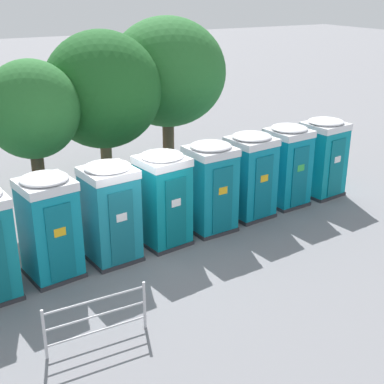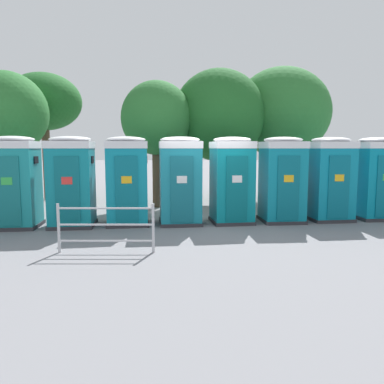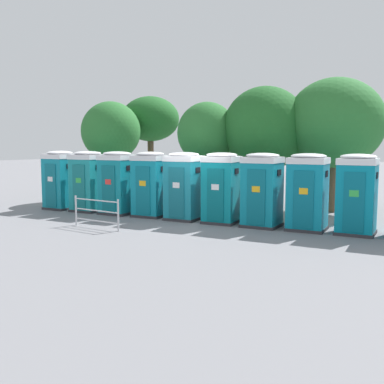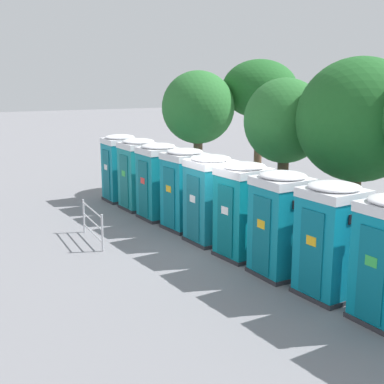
% 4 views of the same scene
% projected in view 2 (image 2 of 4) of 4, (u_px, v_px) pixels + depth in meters
% --- Properties ---
extents(ground_plane, '(120.00, 120.00, 0.00)m').
position_uv_depth(ground_plane, '(205.00, 223.00, 11.10)').
color(ground_plane, slate).
extents(portapotty_1, '(1.34, 1.32, 2.54)m').
position_uv_depth(portapotty_1, '(14.00, 182.00, 10.33)').
color(portapotty_1, '#2D2D33').
rests_on(portapotty_1, ground).
extents(portapotty_2, '(1.34, 1.32, 2.54)m').
position_uv_depth(portapotty_2, '(71.00, 181.00, 10.49)').
color(portapotty_2, '#2D2D33').
rests_on(portapotty_2, ground).
extents(portapotty_3, '(1.35, 1.36, 2.54)m').
position_uv_depth(portapotty_3, '(126.00, 180.00, 10.76)').
color(portapotty_3, '#2D2D33').
rests_on(portapotty_3, ground).
extents(portapotty_4, '(1.34, 1.33, 2.54)m').
position_uv_depth(portapotty_4, '(179.00, 180.00, 10.85)').
color(portapotty_4, '#2D2D33').
rests_on(portapotty_4, ground).
extents(portapotty_5, '(1.34, 1.36, 2.54)m').
position_uv_depth(portapotty_5, '(231.00, 180.00, 11.03)').
color(portapotty_5, '#2D2D33').
rests_on(portapotty_5, ground).
extents(portapotty_6, '(1.31, 1.29, 2.54)m').
position_uv_depth(portapotty_6, '(281.00, 179.00, 11.19)').
color(portapotty_6, '#2D2D33').
rests_on(portapotty_6, ground).
extents(portapotty_7, '(1.36, 1.34, 2.54)m').
position_uv_depth(portapotty_7, '(328.00, 179.00, 11.44)').
color(portapotty_7, '#2D2D33').
rests_on(portapotty_7, ground).
extents(portapotty_8, '(1.29, 1.31, 2.54)m').
position_uv_depth(portapotty_8, '(374.00, 178.00, 11.66)').
color(portapotty_8, '#2D2D33').
rests_on(portapotty_8, ground).
extents(street_tree_0, '(3.12, 3.12, 5.37)m').
position_uv_depth(street_tree_0, '(43.00, 103.00, 15.83)').
color(street_tree_0, brown).
rests_on(street_tree_0, ground).
extents(street_tree_1, '(3.59, 3.59, 5.27)m').
position_uv_depth(street_tree_1, '(218.00, 116.00, 14.64)').
color(street_tree_1, brown).
rests_on(street_tree_1, ground).
extents(street_tree_2, '(3.99, 3.99, 5.53)m').
position_uv_depth(street_tree_2, '(281.00, 113.00, 15.56)').
color(street_tree_2, brown).
rests_on(street_tree_2, ground).
extents(street_tree_3, '(2.93, 2.93, 4.92)m').
position_uv_depth(street_tree_3, '(5.00, 114.00, 13.27)').
color(street_tree_3, brown).
rests_on(street_tree_3, ground).
extents(street_tree_4, '(2.62, 2.62, 4.67)m').
position_uv_depth(street_tree_4, '(156.00, 119.00, 13.76)').
color(street_tree_4, '#4C3826').
rests_on(street_tree_4, ground).
extents(event_barrier, '(2.06, 0.06, 1.05)m').
position_uv_depth(event_barrier, '(105.00, 226.00, 7.89)').
color(event_barrier, '#B7B7BC').
rests_on(event_barrier, ground).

